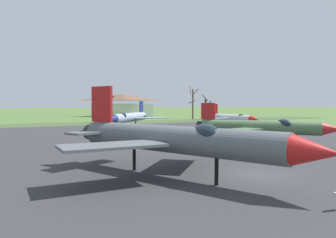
{
  "coord_description": "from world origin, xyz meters",
  "views": [
    {
      "loc": [
        -13.86,
        -15.2,
        4.49
      ],
      "look_at": [
        5.75,
        23.01,
        2.38
      ],
      "focal_mm": 34.37,
      "sensor_mm": 36.0,
      "label": 1
    }
  ],
  "objects_px": {
    "jet_fighter_rear_center": "(232,118)",
    "jet_fighter_rear_left": "(262,127)",
    "info_placard_front_right": "(112,132)",
    "jet_fighter_front_left": "(176,139)",
    "info_placard_rear_center": "(256,127)",
    "visitor_building": "(122,105)",
    "jet_fighter_front_right": "(129,117)"
  },
  "relations": [
    {
      "from": "jet_fighter_rear_center",
      "to": "jet_fighter_rear_left",
      "type": "bearing_deg",
      "value": -121.11
    },
    {
      "from": "info_placard_front_right",
      "to": "jet_fighter_rear_left",
      "type": "relative_size",
      "value": 0.07
    },
    {
      "from": "jet_fighter_front_left",
      "to": "jet_fighter_rear_center",
      "type": "xyz_separation_m",
      "value": [
        27.43,
        29.32,
        -0.51
      ]
    },
    {
      "from": "info_placard_front_right",
      "to": "jet_fighter_rear_center",
      "type": "relative_size",
      "value": 0.06
    },
    {
      "from": "info_placard_front_right",
      "to": "info_placard_rear_center",
      "type": "height_order",
      "value": "info_placard_rear_center"
    },
    {
      "from": "info_placard_front_right",
      "to": "visitor_building",
      "type": "bearing_deg",
      "value": 69.9
    },
    {
      "from": "jet_fighter_front_left",
      "to": "jet_fighter_front_right",
      "type": "distance_m",
      "value": 34.37
    },
    {
      "from": "jet_fighter_front_right",
      "to": "info_placard_rear_center",
      "type": "bearing_deg",
      "value": -29.61
    },
    {
      "from": "jet_fighter_rear_left",
      "to": "jet_fighter_front_right",
      "type": "bearing_deg",
      "value": 103.26
    },
    {
      "from": "jet_fighter_rear_center",
      "to": "info_placard_front_right",
      "type": "bearing_deg",
      "value": -170.3
    },
    {
      "from": "jet_fighter_front_left",
      "to": "info_placard_rear_center",
      "type": "distance_m",
      "value": 35.59
    },
    {
      "from": "jet_fighter_rear_center",
      "to": "jet_fighter_rear_left",
      "type": "relative_size",
      "value": 1.08
    },
    {
      "from": "jet_fighter_front_right",
      "to": "jet_fighter_rear_center",
      "type": "relative_size",
      "value": 0.99
    },
    {
      "from": "info_placard_front_right",
      "to": "jet_fighter_rear_center",
      "type": "xyz_separation_m",
      "value": [
        23.49,
        4.02,
        1.33
      ]
    },
    {
      "from": "info_placard_front_right",
      "to": "jet_fighter_rear_center",
      "type": "distance_m",
      "value": 23.87
    },
    {
      "from": "jet_fighter_front_right",
      "to": "jet_fighter_rear_left",
      "type": "distance_m",
      "value": 25.12
    },
    {
      "from": "jet_fighter_front_right",
      "to": "visitor_building",
      "type": "bearing_deg",
      "value": 72.04
    },
    {
      "from": "jet_fighter_front_left",
      "to": "jet_fighter_rear_center",
      "type": "relative_size",
      "value": 1.19
    },
    {
      "from": "jet_fighter_rear_center",
      "to": "jet_fighter_rear_left",
      "type": "xyz_separation_m",
      "value": [
        -12.46,
        -20.65,
        0.15
      ]
    },
    {
      "from": "jet_fighter_rear_left",
      "to": "visitor_building",
      "type": "xyz_separation_m",
      "value": [
        12.86,
        81.93,
        1.76
      ]
    },
    {
      "from": "jet_fighter_front_right",
      "to": "jet_fighter_front_left",
      "type": "bearing_deg",
      "value": -105.53
    },
    {
      "from": "jet_fighter_front_right",
      "to": "visitor_building",
      "type": "xyz_separation_m",
      "value": [
        18.63,
        57.48,
        1.62
      ]
    },
    {
      "from": "info_placard_front_right",
      "to": "jet_fighter_rear_left",
      "type": "height_order",
      "value": "jet_fighter_rear_left"
    },
    {
      "from": "jet_fighter_rear_center",
      "to": "info_placard_rear_center",
      "type": "height_order",
      "value": "jet_fighter_rear_center"
    },
    {
      "from": "info_placard_front_right",
      "to": "jet_fighter_rear_left",
      "type": "bearing_deg",
      "value": -56.46
    },
    {
      "from": "jet_fighter_rear_left",
      "to": "visitor_building",
      "type": "height_order",
      "value": "visitor_building"
    },
    {
      "from": "jet_fighter_rear_center",
      "to": "visitor_building",
      "type": "bearing_deg",
      "value": 89.63
    },
    {
      "from": "jet_fighter_rear_left",
      "to": "info_placard_rear_center",
      "type": "bearing_deg",
      "value": 49.37
    },
    {
      "from": "info_placard_rear_center",
      "to": "visitor_building",
      "type": "height_order",
      "value": "visitor_building"
    },
    {
      "from": "jet_fighter_front_right",
      "to": "visitor_building",
      "type": "height_order",
      "value": "visitor_building"
    },
    {
      "from": "jet_fighter_front_right",
      "to": "info_placard_front_right",
      "type": "relative_size",
      "value": 15.58
    },
    {
      "from": "info_placard_rear_center",
      "to": "visitor_building",
      "type": "relative_size",
      "value": 0.04
    }
  ]
}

